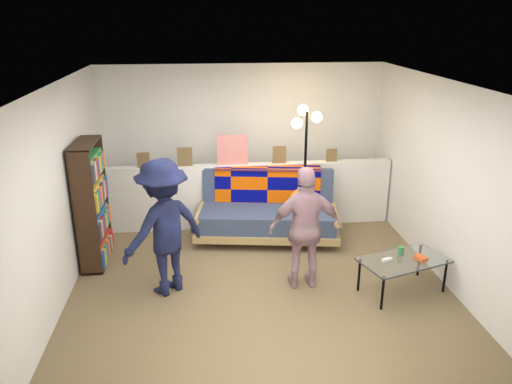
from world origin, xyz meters
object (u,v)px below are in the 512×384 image
(bookshelf, at_px, (92,208))
(coffee_table, at_px, (404,261))
(person_right, at_px, (306,228))
(person_left, at_px, (164,227))
(futon_sofa, at_px, (268,211))
(floor_lamp, at_px, (305,144))

(bookshelf, distance_m, coffee_table, 3.94)
(coffee_table, height_order, person_right, person_right)
(coffee_table, relative_size, person_left, 0.69)
(bookshelf, bearing_deg, person_left, -41.24)
(futon_sofa, height_order, person_right, person_right)
(person_right, bearing_deg, futon_sofa, -80.32)
(person_left, bearing_deg, futon_sofa, -173.31)
(coffee_table, bearing_deg, person_right, 166.62)
(person_right, bearing_deg, coffee_table, 166.36)
(futon_sofa, relative_size, bookshelf, 1.33)
(bookshelf, bearing_deg, coffee_table, -17.61)
(coffee_table, height_order, floor_lamp, floor_lamp)
(bookshelf, distance_m, floor_lamp, 3.05)
(coffee_table, relative_size, floor_lamp, 0.59)
(floor_lamp, xyz_separation_m, person_right, (-0.30, -1.60, -0.60))
(floor_lamp, distance_m, person_right, 1.73)
(bookshelf, relative_size, floor_lamp, 0.85)
(coffee_table, relative_size, person_right, 0.75)
(person_left, xyz_separation_m, person_right, (1.64, -0.07, -0.06))
(bookshelf, distance_m, person_right, 2.77)
(person_left, relative_size, person_right, 1.08)
(bookshelf, bearing_deg, person_right, -19.36)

